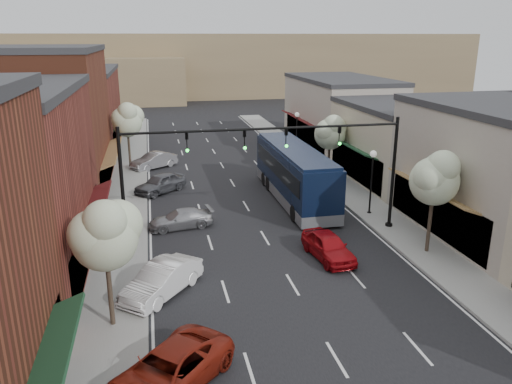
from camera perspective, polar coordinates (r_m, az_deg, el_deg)
ground at (r=23.03m, az=5.59°, el=-12.77°), size 160.00×160.00×0.00m
sidewalk_left at (r=39.21m, az=-14.56°, el=-0.20°), size 2.80×73.00×0.15m
sidewalk_right at (r=41.80m, az=9.06°, el=1.24°), size 2.80×73.00×0.15m
curb_left at (r=39.16m, az=-12.52°, el=-0.07°), size 0.25×73.00×0.17m
curb_right at (r=41.33m, az=7.24°, el=1.13°), size 0.25×73.00×0.17m
bldg_left_midfar at (r=40.22m, az=-23.45°, el=7.18°), size 10.14×14.10×10.90m
bldg_left_far at (r=56.00m, az=-20.27°, el=8.75°), size 10.14×18.10×8.40m
bldg_right_midnear at (r=32.84m, az=25.97°, el=2.16°), size 9.14×12.10×7.90m
bldg_right_midfar at (r=42.80m, az=16.17°, el=5.41°), size 9.14×12.10×6.40m
bldg_right_far at (r=55.27m, az=9.47°, el=8.95°), size 9.14×16.10×7.40m
hill_far at (r=109.25m, az=-8.93°, el=14.27°), size 120.00×30.00×12.00m
hill_near at (r=99.02m, az=-23.33°, el=11.63°), size 50.00×20.00×8.00m
signal_mast_right at (r=30.23m, az=11.54°, el=3.80°), size 8.22×0.46×7.00m
signal_mast_left at (r=27.81m, az=-10.30°, el=2.70°), size 8.22×0.46×7.00m
tree_right_near at (r=28.04m, az=19.89°, el=1.68°), size 2.85×2.65×5.95m
tree_right_far at (r=42.20m, az=8.55°, el=6.88°), size 2.85×2.65×5.43m
tree_left_near at (r=20.34m, az=-16.84°, el=-4.48°), size 2.85×2.65×5.69m
tree_left_far at (r=45.45m, az=-14.48°, el=8.06°), size 2.85×2.65×6.13m
lamp_post_near at (r=33.71m, az=13.12°, el=2.25°), size 0.44×0.44×4.44m
lamp_post_far at (r=49.73m, az=4.68°, el=7.44°), size 0.44×0.44×4.44m
coach_bus at (r=36.40m, az=4.41°, el=2.18°), size 2.89×12.79×3.90m
red_hatchback at (r=27.34m, az=8.26°, el=-6.14°), size 2.19×4.36×1.43m
parked_car_a at (r=18.14m, az=-10.01°, el=-19.55°), size 5.24×5.38×1.43m
parked_car_b at (r=23.84m, az=-10.70°, el=-9.84°), size 4.12×4.55×1.51m
parked_car_c at (r=31.66m, az=-8.60°, el=-3.07°), size 4.25×2.25×1.17m
parked_car_d at (r=39.02m, az=-10.86°, el=1.00°), size 4.42×4.22×1.49m
parked_car_e at (r=46.41m, az=-11.58°, el=3.54°), size 4.44×3.76×1.44m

